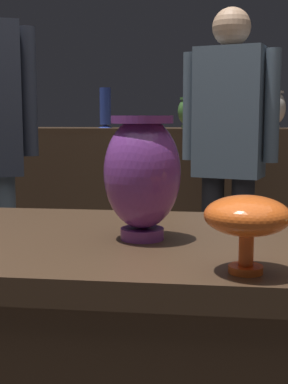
{
  "coord_description": "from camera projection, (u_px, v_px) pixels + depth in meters",
  "views": [
    {
      "loc": [
        0.14,
        -1.12,
        1.06
      ],
      "look_at": [
        0.0,
        -0.01,
        0.9
      ],
      "focal_mm": 49.59,
      "sensor_mm": 36.0,
      "label": 1
    }
  ],
  "objects": [
    {
      "name": "shelf_vase_center",
      "position": [
        188.0,
        111.0,
        3.23
      ],
      "size": [
        0.12,
        0.12,
        0.19
      ],
      "color": "#477A38",
      "rests_on": "back_display_shelf"
    },
    {
      "name": "vase_centerpiece",
      "position": [
        145.0,
        173.0,
        1.11
      ],
      "size": [
        0.16,
        0.16,
        0.26
      ],
      "color": "#7A388E",
      "rests_on": "display_plinth"
    },
    {
      "name": "shelf_vase_far_left",
      "position": [
        22.0,
        118.0,
        3.34
      ],
      "size": [
        0.1,
        0.1,
        0.21
      ],
      "color": "#7A388E",
      "rests_on": "back_display_shelf"
    },
    {
      "name": "back_display_shelf",
      "position": [
        187.0,
        207.0,
        3.36
      ],
      "size": [
        2.6,
        0.4,
        0.99
      ],
      "color": "#422D1E",
      "rests_on": "ground_plane"
    },
    {
      "name": "shelf_vase_left",
      "position": [
        105.0,
        109.0,
        3.34
      ],
      "size": [
        0.09,
        0.09,
        0.25
      ],
      "color": "#2D429E",
      "rests_on": "back_display_shelf"
    },
    {
      "name": "vase_right_accent",
      "position": [
        247.0,
        218.0,
        0.87
      ],
      "size": [
        0.14,
        0.14,
        0.13
      ],
      "color": "#E55B1E",
      "rests_on": "display_plinth"
    },
    {
      "name": "shelf_vase_right",
      "position": [
        274.0,
        108.0,
        3.21
      ],
      "size": [
        0.14,
        0.14,
        0.22
      ],
      "color": "silver",
      "rests_on": "back_display_shelf"
    },
    {
      "name": "visitor_center_back",
      "position": [
        229.0,
        147.0,
        2.54
      ],
      "size": [
        0.45,
        0.27,
        1.56
      ],
      "rotation": [
        0.0,
        0.0,
        2.84
      ],
      "color": "#232328",
      "rests_on": "ground_plane"
    }
  ]
}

